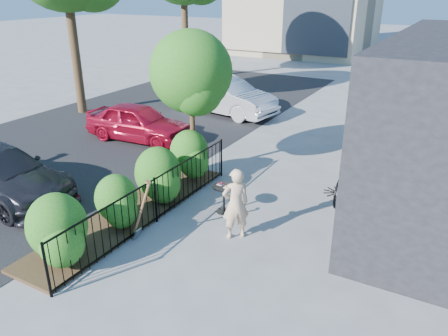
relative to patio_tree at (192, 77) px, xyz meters
The scene contains 11 objects.
ground 4.50m from the patio_tree, 50.96° to the right, with size 120.00×120.00×0.00m, color gray.
fence 3.61m from the patio_tree, 75.06° to the right, with size 0.05×6.05×1.10m.
planting_bed 3.88m from the patio_tree, 89.26° to the right, with size 1.30×6.00×0.08m, color #382616.
shrubs 3.37m from the patio_tree, 87.08° to the right, with size 1.10×5.60×1.24m.
patio_tree is the anchor object (origin of this frame).
street 5.51m from the patio_tree, behind, with size 9.00×30.00×0.01m, color black.
cafe_table 3.35m from the patio_tree, 40.95° to the right, with size 0.54×0.54×0.73m.
woman 4.09m from the patio_tree, 43.37° to the right, with size 0.58×0.38×1.58m, color #D9B38C.
shovel 4.25m from the patio_tree, 74.63° to the right, with size 0.54×0.19×1.49m.
car_red 4.24m from the patio_tree, 154.59° to the left, with size 1.51×3.77×1.28m, color #A60D27.
car_silver 6.77m from the patio_tree, 111.62° to the left, with size 1.60×4.59×1.51m, color silver.
Camera 1 is at (4.10, -6.89, 4.99)m, focal length 35.00 mm.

